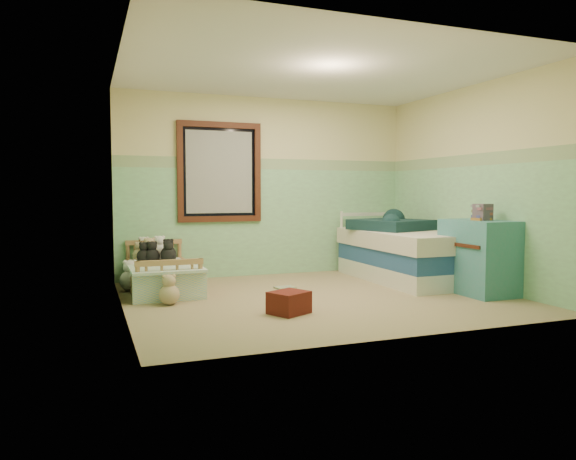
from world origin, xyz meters
name	(u,v)px	position (x,y,z in m)	size (l,w,h in m)	color
floor	(318,298)	(0.00, 0.00, -0.01)	(4.20, 3.60, 0.02)	#9B8A65
ceiling	(319,70)	(0.00, 0.00, 2.51)	(4.20, 3.60, 0.02)	silver
wall_back	(268,187)	(0.00, 1.80, 1.25)	(4.20, 0.04, 2.50)	beige
wall_front	(411,183)	(0.00, -1.80, 1.25)	(4.20, 0.04, 2.50)	beige
wall_left	(121,184)	(-2.10, 0.00, 1.25)	(0.04, 3.60, 2.50)	beige
wall_right	(473,186)	(2.10, 0.00, 1.25)	(0.04, 3.60, 2.50)	beige
wainscot_mint	(268,222)	(0.00, 1.79, 0.75)	(4.20, 0.01, 1.50)	#7CAF83
border_strip	(268,164)	(0.00, 1.79, 1.57)	(4.20, 0.01, 0.15)	#3F773E
window_frame	(220,172)	(-0.70, 1.76, 1.45)	(1.16, 0.06, 1.36)	black
window_blinds	(220,172)	(-0.70, 1.77, 1.45)	(0.92, 0.01, 1.12)	#B3B4B0
toddler_bed_frame	(161,282)	(-1.60, 1.05, 0.09)	(0.73, 1.46, 0.19)	#956943
toddler_mattress	(161,270)	(-1.60, 1.05, 0.25)	(0.67, 1.39, 0.12)	white
patchwork_quilt	(166,269)	(-1.60, 0.60, 0.32)	(0.79, 0.73, 0.03)	#94C5DC
plush_bed_brown	(144,253)	(-1.75, 1.55, 0.40)	(0.18, 0.18, 0.18)	brown
plush_bed_white	(160,252)	(-1.55, 1.55, 0.41)	(0.21, 0.21, 0.21)	white
plush_bed_tan	(150,254)	(-1.70, 1.33, 0.41)	(0.21, 0.21, 0.21)	tan
plush_bed_dark	(169,254)	(-1.47, 1.33, 0.40)	(0.19, 0.19, 0.19)	black
plush_floor_cream	(130,281)	(-1.95, 1.12, 0.13)	(0.25, 0.25, 0.25)	silver
plush_floor_tan	(169,295)	(-1.63, 0.16, 0.11)	(0.22, 0.22, 0.22)	tan
twin_bed_frame	(405,272)	(1.55, 0.64, 0.11)	(1.00, 2.01, 0.22)	white
twin_boxspring	(406,256)	(1.55, 0.64, 0.33)	(1.00, 2.01, 0.22)	navy
twin_mattress	(406,239)	(1.55, 0.64, 0.55)	(1.04, 2.05, 0.22)	silver
teal_blanket	(391,225)	(1.50, 0.94, 0.73)	(0.85, 0.90, 0.14)	black
dresser	(479,257)	(1.82, -0.46, 0.43)	(0.53, 0.85, 0.85)	teal
book_stack	(483,212)	(1.82, -0.51, 0.95)	(0.19, 0.15, 0.19)	brown
red_pillow	(289,303)	(-0.60, -0.66, 0.11)	(0.34, 0.30, 0.21)	maroon
floor_book	(285,288)	(-0.17, 0.63, 0.01)	(0.23, 0.18, 0.02)	gold
extra_plush_0	(152,256)	(-1.68, 1.21, 0.40)	(0.19, 0.19, 0.19)	black
extra_plush_1	(144,256)	(-1.77, 1.25, 0.40)	(0.18, 0.18, 0.18)	black
extra_plush_2	(168,256)	(-1.50, 1.11, 0.40)	(0.19, 0.19, 0.19)	black
extra_plush_3	(144,252)	(-1.74, 1.57, 0.41)	(0.20, 0.20, 0.20)	silver
extra_plush_4	(139,255)	(-1.81, 1.45, 0.39)	(0.17, 0.17, 0.17)	tan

